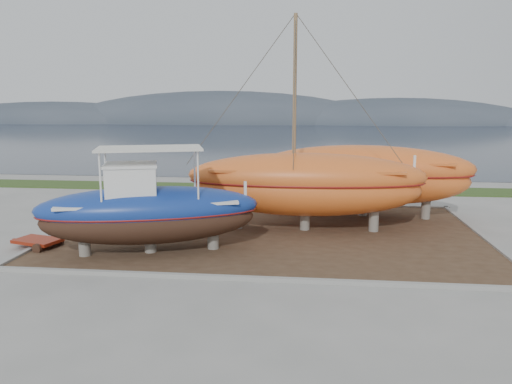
# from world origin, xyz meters

# --- Properties ---
(ground) EXTENTS (140.00, 140.00, 0.00)m
(ground) POSITION_xyz_m (0.00, 0.00, 0.00)
(ground) COLOR gray
(ground) RESTS_ON ground
(dirt_patch) EXTENTS (18.00, 12.00, 0.06)m
(dirt_patch) POSITION_xyz_m (0.00, 4.00, 0.03)
(dirt_patch) COLOR #422D1E
(dirt_patch) RESTS_ON ground
(curb_frame) EXTENTS (18.60, 12.60, 0.15)m
(curb_frame) POSITION_xyz_m (0.00, 4.00, 0.07)
(curb_frame) COLOR gray
(curb_frame) RESTS_ON ground
(grass_strip) EXTENTS (44.00, 3.00, 0.08)m
(grass_strip) POSITION_xyz_m (0.00, 15.50, 0.04)
(grass_strip) COLOR #284219
(grass_strip) RESTS_ON ground
(sea) EXTENTS (260.00, 100.00, 0.04)m
(sea) POSITION_xyz_m (0.00, 70.00, 0.00)
(sea) COLOR #192232
(sea) RESTS_ON ground
(mountain_ridge) EXTENTS (200.00, 36.00, 20.00)m
(mountain_ridge) POSITION_xyz_m (0.00, 125.00, 0.00)
(mountain_ridge) COLOR #333D49
(mountain_ridge) RESTS_ON ground
(blue_caique) EXTENTS (8.78, 4.98, 4.03)m
(blue_caique) POSITION_xyz_m (-4.34, 0.47, 2.08)
(blue_caique) COLOR navy
(blue_caique) RESTS_ON dirt_patch
(white_dinghy) EXTENTS (4.53, 3.23, 1.28)m
(white_dinghy) POSITION_xyz_m (-7.66, 5.75, 0.70)
(white_dinghy) COLOR white
(white_dinghy) RESTS_ON dirt_patch
(orange_sailboat) EXTENTS (10.68, 3.36, 9.39)m
(orange_sailboat) POSITION_xyz_m (1.51, 4.58, 4.75)
(orange_sailboat) COLOR orange
(orange_sailboat) RESTS_ON dirt_patch
(orange_bare_hull) EXTENTS (10.91, 4.38, 3.48)m
(orange_bare_hull) POSITION_xyz_m (4.38, 7.75, 1.80)
(orange_bare_hull) COLOR orange
(orange_bare_hull) RESTS_ON dirt_patch
(red_trailer) EXTENTS (2.86, 1.94, 0.37)m
(red_trailer) POSITION_xyz_m (-9.05, 0.66, 0.19)
(red_trailer) COLOR maroon
(red_trailer) RESTS_ON ground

